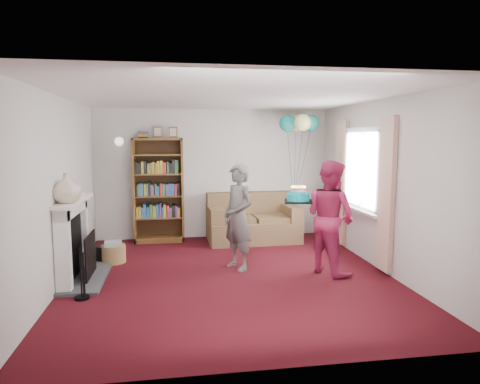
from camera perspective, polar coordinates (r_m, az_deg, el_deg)
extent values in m
plane|color=black|center=(6.18, -1.30, -11.14)|extent=(5.00, 5.00, 0.00)
cube|color=silver|center=(8.39, -3.59, 2.44)|extent=(4.50, 0.02, 2.50)
cube|color=silver|center=(6.04, -23.10, 0.03)|extent=(0.02, 5.00, 2.50)
cube|color=silver|center=(6.59, 18.54, 0.79)|extent=(0.02, 5.00, 2.50)
cube|color=white|center=(5.89, -1.37, 12.67)|extent=(4.50, 5.00, 0.01)
cube|color=#3F3F42|center=(6.43, -19.83, -10.64)|extent=(0.55, 1.40, 0.04)
cube|color=white|center=(5.81, -22.54, -7.44)|extent=(0.18, 0.14, 1.06)
cube|color=white|center=(6.86, -20.38, -5.16)|extent=(0.18, 0.14, 1.06)
cube|color=white|center=(6.24, -21.56, -2.00)|extent=(0.18, 1.24, 0.16)
cube|color=white|center=(6.22, -21.34, -1.09)|extent=(0.28, 1.35, 0.05)
cube|color=black|center=(6.35, -21.52, -6.64)|extent=(0.10, 0.80, 0.86)
cube|color=black|center=(6.33, -19.32, -7.97)|extent=(0.02, 0.70, 0.60)
cylinder|color=black|center=(5.60, -20.46, -10.13)|extent=(0.18, 0.18, 0.64)
cylinder|color=black|center=(7.14, -17.62, -7.87)|extent=(0.26, 0.26, 0.26)
cube|color=white|center=(7.07, 16.19, 7.98)|extent=(0.08, 1.30, 0.08)
cube|color=white|center=(7.16, 15.84, -2.07)|extent=(0.08, 1.30, 0.08)
cube|color=white|center=(7.10, 16.24, 2.93)|extent=(0.01, 1.15, 1.20)
cube|color=white|center=(7.15, 15.62, -2.31)|extent=(0.14, 1.32, 0.04)
cube|color=beige|center=(6.38, 18.93, -0.33)|extent=(0.07, 0.38, 2.20)
cube|color=beige|center=(7.86, 13.37, 1.21)|extent=(0.07, 0.38, 2.20)
cylinder|color=gold|center=(8.32, -15.75, 6.63)|extent=(0.04, 0.12, 0.04)
sphere|color=white|center=(8.23, -15.82, 6.48)|extent=(0.16, 0.16, 0.16)
cube|color=#472B14|center=(8.34, -10.74, 0.38)|extent=(0.92, 0.04, 1.94)
cube|color=brown|center=(8.17, -13.87, 0.16)|extent=(0.04, 0.42, 1.94)
cube|color=brown|center=(8.14, -7.69, 0.28)|extent=(0.04, 0.42, 1.94)
cube|color=brown|center=(8.09, -10.94, 6.93)|extent=(0.92, 0.42, 0.04)
cube|color=brown|center=(8.31, -10.63, -6.10)|extent=(0.92, 0.42, 0.10)
cube|color=brown|center=(8.22, -10.70, -3.32)|extent=(0.84, 0.38, 0.03)
cube|color=brown|center=(8.16, -10.77, -0.49)|extent=(0.84, 0.38, 0.02)
cube|color=brown|center=(8.12, -10.83, 2.37)|extent=(0.84, 0.38, 0.02)
cube|color=brown|center=(8.09, -10.89, 4.90)|extent=(0.84, 0.38, 0.02)
cube|color=maroon|center=(8.08, -12.79, 7.45)|extent=(0.16, 0.22, 0.12)
cube|color=brown|center=(8.14, -10.95, 7.85)|extent=(0.16, 0.02, 0.20)
cube|color=brown|center=(8.13, -8.92, 7.89)|extent=(0.16, 0.02, 0.20)
cube|color=brown|center=(8.14, 1.78, -5.17)|extent=(1.70, 0.90, 0.40)
cube|color=brown|center=(8.39, 1.38, -2.36)|extent=(1.70, 0.24, 0.70)
cube|color=brown|center=(8.00, -3.37, -3.94)|extent=(0.24, 0.85, 0.55)
cube|color=brown|center=(8.26, 6.78, -3.62)|extent=(0.24, 0.85, 0.55)
cube|color=brown|center=(7.96, -0.80, -3.77)|extent=(0.72, 0.60, 0.12)
cube|color=brown|center=(8.10, 4.54, -3.60)|extent=(0.72, 0.60, 0.12)
cylinder|color=olive|center=(7.07, -16.51, -7.89)|extent=(0.37, 0.37, 0.28)
cube|color=beige|center=(7.03, -16.56, -6.56)|extent=(0.26, 0.20, 0.06)
imported|color=black|center=(6.31, -0.24, -3.38)|extent=(0.61, 0.68, 1.57)
imported|color=#A9214D|center=(6.29, 11.93, -3.29)|extent=(0.90, 0.98, 1.63)
cube|color=black|center=(6.02, 7.76, -1.24)|extent=(0.38, 0.38, 0.02)
cylinder|color=#0E99A3|center=(6.01, 7.77, -0.68)|extent=(0.31, 0.31, 0.10)
cylinder|color=#0E99A3|center=(6.00, 7.78, -0.11)|extent=(0.23, 0.23, 0.04)
cylinder|color=#DC6293|center=(6.02, 8.64, 0.24)|extent=(0.01, 0.01, 0.09)
sphere|color=orange|center=(6.02, 8.65, 0.71)|extent=(0.02, 0.02, 0.02)
cylinder|color=#DC6293|center=(6.06, 8.48, 0.28)|extent=(0.01, 0.01, 0.09)
sphere|color=orange|center=(6.05, 8.48, 0.75)|extent=(0.02, 0.02, 0.02)
cylinder|color=#DC6293|center=(6.08, 8.21, 0.31)|extent=(0.01, 0.01, 0.09)
sphere|color=orange|center=(6.07, 8.21, 0.78)|extent=(0.02, 0.02, 0.02)
cylinder|color=#DC6293|center=(6.09, 7.87, 0.33)|extent=(0.01, 0.01, 0.09)
sphere|color=orange|center=(6.08, 7.88, 0.79)|extent=(0.02, 0.02, 0.02)
cylinder|color=#DC6293|center=(6.09, 7.53, 0.33)|extent=(0.01, 0.01, 0.09)
sphere|color=orange|center=(6.08, 7.54, 0.79)|extent=(0.02, 0.02, 0.02)
cylinder|color=#DC6293|center=(6.07, 7.22, 0.31)|extent=(0.01, 0.01, 0.09)
sphere|color=orange|center=(6.06, 7.23, 0.78)|extent=(0.02, 0.02, 0.02)
cylinder|color=#DC6293|center=(6.04, 7.00, 0.29)|extent=(0.01, 0.01, 0.09)
sphere|color=orange|center=(6.04, 7.00, 0.76)|extent=(0.02, 0.02, 0.02)
cylinder|color=#DC6293|center=(6.01, 6.89, 0.25)|extent=(0.01, 0.01, 0.09)
sphere|color=orange|center=(6.00, 6.90, 0.72)|extent=(0.02, 0.02, 0.02)
cylinder|color=#DC6293|center=(5.97, 6.92, 0.20)|extent=(0.01, 0.01, 0.09)
sphere|color=orange|center=(5.97, 6.92, 0.68)|extent=(0.02, 0.02, 0.02)
cylinder|color=#DC6293|center=(5.94, 7.08, 0.16)|extent=(0.01, 0.01, 0.09)
sphere|color=orange|center=(5.93, 7.08, 0.64)|extent=(0.02, 0.02, 0.02)
cylinder|color=#DC6293|center=(5.91, 7.35, 0.13)|extent=(0.01, 0.01, 0.09)
sphere|color=orange|center=(5.91, 7.36, 0.61)|extent=(0.02, 0.02, 0.02)
cylinder|color=#DC6293|center=(5.90, 7.69, 0.11)|extent=(0.01, 0.01, 0.09)
sphere|color=orange|center=(5.90, 7.70, 0.60)|extent=(0.02, 0.02, 0.02)
cylinder|color=#DC6293|center=(5.91, 8.04, 0.11)|extent=(0.01, 0.01, 0.09)
sphere|color=orange|center=(5.90, 8.05, 0.59)|extent=(0.02, 0.02, 0.02)
cylinder|color=#DC6293|center=(5.92, 8.36, 0.13)|extent=(0.01, 0.01, 0.09)
sphere|color=orange|center=(5.92, 8.37, 0.61)|extent=(0.02, 0.02, 0.02)
cylinder|color=#DC6293|center=(5.95, 8.58, 0.16)|extent=(0.01, 0.01, 0.09)
sphere|color=orange|center=(5.95, 8.59, 0.63)|extent=(0.02, 0.02, 0.02)
cylinder|color=#DC6293|center=(5.99, 8.68, 0.19)|extent=(0.01, 0.01, 0.09)
sphere|color=orange|center=(5.98, 8.69, 0.67)|extent=(0.02, 0.02, 0.02)
sphere|color=#3F3F3F|center=(8.03, 7.19, -1.95)|extent=(0.02, 0.02, 0.02)
sphere|color=teal|center=(8.20, 9.38, 9.03)|extent=(0.32, 0.32, 0.32)
sphere|color=#E7EB8F|center=(8.35, 7.45, 9.04)|extent=(0.32, 0.32, 0.32)
sphere|color=teal|center=(8.07, 6.37, 9.12)|extent=(0.32, 0.32, 0.32)
sphere|color=#E7EB8F|center=(7.92, 8.35, 9.12)|extent=(0.32, 0.32, 0.32)
imported|color=beige|center=(5.86, -22.16, 0.51)|extent=(0.39, 0.39, 0.38)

